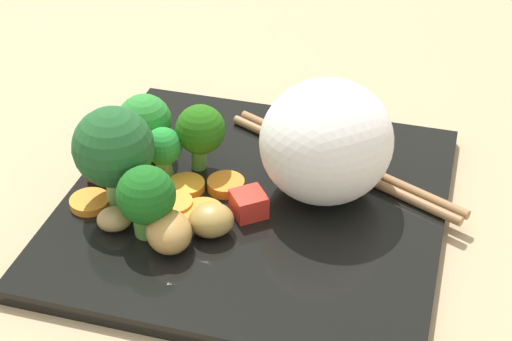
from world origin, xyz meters
The scene contains 20 objects.
ground_plane centered at (0.00, 0.00, -1.00)cm, with size 110.00×110.00×2.00cm, color tan.
square_plate centered at (0.00, 0.00, 0.61)cm, with size 28.37×28.37×1.23cm, color black.
rice_mound centered at (2.52, -4.81, 5.85)cm, with size 9.90×10.36×9.24cm, color white.
broccoli_floret_0 centered at (3.04, 5.24, 4.78)cm, with size 3.95×3.95×5.70cm.
broccoli_floret_1 centered at (3.85, 10.25, 4.21)cm, with size 4.45×4.45×5.40cm.
broccoli_floret_2 centered at (-5.81, 6.29, 4.45)cm, with size 4.23×4.23×5.65cm.
broccoli_floret_3 centered at (-2.76, 9.92, 5.99)cm, with size 6.04×6.04×8.01cm.
broccoli_floret_4 centered at (1.24, 7.71, 3.89)cm, with size 2.99×2.99×4.42cm.
carrot_slice_0 centered at (0.13, 5.51, 1.55)cm, with size 2.89×2.89×0.64cm, color orange.
carrot_slice_1 centered at (-1.13, 8.31, 1.44)cm, with size 2.97×2.97×0.43cm, color orange.
carrot_slice_2 centered at (-3.84, 11.85, 1.52)cm, with size 3.06×3.06×0.59cm, color orange.
carrot_slice_3 centered at (-2.68, 3.31, 1.46)cm, with size 3.14×3.14×0.45cm, color orange.
carrot_slice_4 centered at (-2.49, 5.65, 1.56)cm, with size 2.91×2.91×0.67cm, color orange.
carrot_slice_5 centered at (0.84, 2.55, 1.62)cm, with size 2.90×2.90×0.79cm, color orange.
pepper_chunk_0 centered at (-1.69, 0.27, 2.14)cm, with size 2.32×2.34×1.83cm, color red.
pepper_chunk_1 centered at (0.48, 12.35, 2.25)cm, with size 2.17×2.24×2.04cm, color red.
chicken_piece_0 centered at (-5.87, 8.92, 2.05)cm, with size 2.56×2.27×1.65cm, color tan.
chicken_piece_1 centered at (-4.55, 1.99, 2.40)cm, with size 3.28×2.98×2.35cm, color #AF8943.
chicken_piece_2 centered at (-6.79, 4.36, 2.58)cm, with size 3.94×3.23×2.71cm, color #B88844.
chopstick_pair centered at (6.14, -5.61, 1.60)cm, with size 10.99×20.67×0.75cm.
Camera 1 is at (-47.77, -13.15, 38.79)cm, focal length 57.28 mm.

